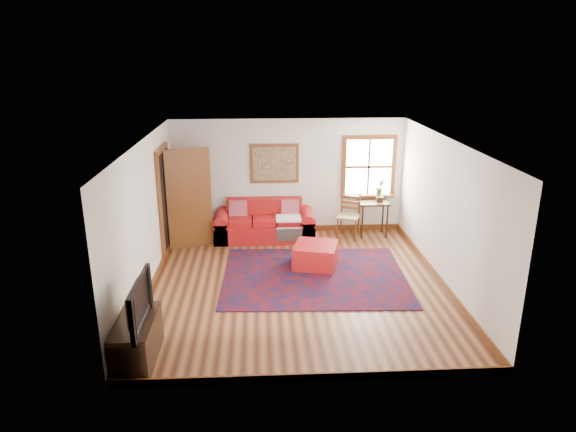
{
  "coord_description": "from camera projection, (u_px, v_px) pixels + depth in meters",
  "views": [
    {
      "loc": [
        -0.61,
        -8.06,
        3.9
      ],
      "look_at": [
        -0.13,
        0.6,
        1.06
      ],
      "focal_mm": 32.0,
      "sensor_mm": 36.0,
      "label": 1
    }
  ],
  "objects": [
    {
      "name": "framed_artwork",
      "position": [
        274.0,
        164.0,
        10.97
      ],
      "size": [
        1.05,
        0.07,
        0.85
      ],
      "color": "brown",
      "rests_on": "ground"
    },
    {
      "name": "television",
      "position": [
        132.0,
        303.0,
        6.36
      ],
      "size": [
        0.14,
        1.06,
        0.61
      ],
      "primitive_type": "imported",
      "rotation": [
        0.0,
        0.0,
        1.57
      ],
      "color": "black",
      "rests_on": "media_cabinet"
    },
    {
      "name": "window",
      "position": [
        370.0,
        173.0,
        11.15
      ],
      "size": [
        1.18,
        0.2,
        1.38
      ],
      "color": "white",
      "rests_on": "ground"
    },
    {
      "name": "persian_rug",
      "position": [
        314.0,
        276.0,
        9.2
      ],
      "size": [
        3.34,
        2.72,
        0.02
      ],
      "primitive_type": "cube",
      "rotation": [
        0.0,
        0.0,
        -0.04
      ],
      "color": "#510B11",
      "rests_on": "ground"
    },
    {
      "name": "red_leather_sofa",
      "position": [
        265.0,
        226.0,
        11.0
      ],
      "size": [
        2.1,
        0.87,
        0.82
      ],
      "color": "#AF1617",
      "rests_on": "ground"
    },
    {
      "name": "ladder_back_chair",
      "position": [
        349.0,
        214.0,
        10.99
      ],
      "size": [
        0.57,
        0.56,
        0.96
      ],
      "color": "tan",
      "rests_on": "ground"
    },
    {
      "name": "room_envelope",
      "position": [
        298.0,
        192.0,
        8.4
      ],
      "size": [
        5.04,
        5.54,
        2.52
      ],
      "color": "silver",
      "rests_on": "ground"
    },
    {
      "name": "candle_hurricane",
      "position": [
        145.0,
        299.0,
        6.95
      ],
      "size": [
        0.12,
        0.12,
        0.18
      ],
      "color": "silver",
      "rests_on": "media_cabinet"
    },
    {
      "name": "media_cabinet",
      "position": [
        137.0,
        340.0,
        6.65
      ],
      "size": [
        0.48,
        1.06,
        0.58
      ],
      "primitive_type": "cube",
      "color": "black",
      "rests_on": "ground"
    },
    {
      "name": "red_ottoman",
      "position": [
        316.0,
        255.0,
        9.57
      ],
      "size": [
        0.93,
        0.93,
        0.43
      ],
      "primitive_type": "cube",
      "rotation": [
        0.0,
        0.0,
        -0.26
      ],
      "color": "#AF1617",
      "rests_on": "ground"
    },
    {
      "name": "doorway",
      "position": [
        180.0,
        199.0,
        10.14
      ],
      "size": [
        0.89,
        1.08,
        2.14
      ],
      "color": "black",
      "rests_on": "ground"
    },
    {
      "name": "ground",
      "position": [
        297.0,
        284.0,
        8.9
      ],
      "size": [
        5.5,
        5.5,
        0.0
      ],
      "primitive_type": "plane",
      "color": "#492413",
      "rests_on": "ground"
    },
    {
      "name": "side_table",
      "position": [
        373.0,
        207.0,
        11.06
      ],
      "size": [
        0.64,
        0.48,
        0.76
      ],
      "color": "black",
      "rests_on": "ground"
    }
  ]
}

